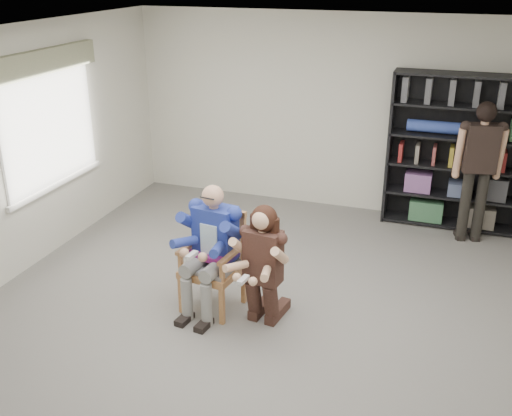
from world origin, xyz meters
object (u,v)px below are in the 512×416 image
at_px(armchair, 212,263).
at_px(seated_man, 212,249).
at_px(bookshelf, 456,153).
at_px(kneeling_woman, 262,268).
at_px(standing_man, 477,174).

relative_size(armchair, seated_man, 0.77).
height_order(seated_man, bookshelf, bookshelf).
relative_size(armchair, bookshelf, 0.51).
bearing_deg(kneeling_woman, armchair, 176.23).
distance_m(kneeling_woman, bookshelf, 3.60).
bearing_deg(kneeling_woman, standing_man, 62.57).
xyz_separation_m(seated_man, bookshelf, (2.26, 3.04, 0.36)).
distance_m(armchair, bookshelf, 3.82).
bearing_deg(armchair, kneeling_woman, -3.77).
relative_size(kneeling_woman, bookshelf, 0.60).
xyz_separation_m(kneeling_woman, standing_man, (1.95, 2.76, 0.29)).
distance_m(armchair, kneeling_woman, 0.60).
height_order(seated_man, standing_man, standing_man).
xyz_separation_m(bookshelf, standing_man, (0.28, -0.41, -0.13)).
bearing_deg(standing_man, bookshelf, 110.64).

